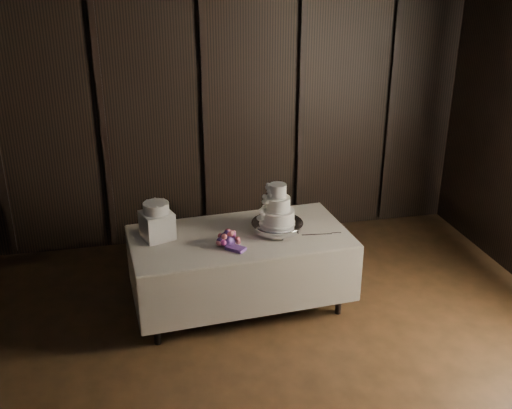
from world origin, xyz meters
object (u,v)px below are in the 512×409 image
(bouquet, at_px, (228,238))
(small_cake, at_px, (156,208))
(cake_stand, at_px, (277,227))
(box_pedestal, at_px, (157,225))
(display_table, at_px, (240,268))
(wedding_cake, at_px, (275,209))

(bouquet, xyz_separation_m, small_cake, (-0.59, 0.27, 0.24))
(cake_stand, xyz_separation_m, box_pedestal, (-1.09, 0.10, 0.08))
(display_table, distance_m, box_pedestal, 0.88)
(wedding_cake, relative_size, small_cake, 1.64)
(wedding_cake, height_order, bouquet, wedding_cake)
(cake_stand, bearing_deg, box_pedestal, 174.68)
(bouquet, bearing_deg, wedding_cake, 18.13)
(display_table, xyz_separation_m, cake_stand, (0.35, 0.00, 0.39))
(wedding_cake, xyz_separation_m, bouquet, (-0.47, -0.15, -0.18))
(cake_stand, relative_size, wedding_cake, 1.28)
(display_table, height_order, small_cake, small_cake)
(display_table, xyz_separation_m, wedding_cake, (0.32, -0.01, 0.58))
(wedding_cake, xyz_separation_m, box_pedestal, (-1.06, 0.12, -0.11))
(box_pedestal, bearing_deg, wedding_cake, -6.30)
(bouquet, bearing_deg, display_table, 48.84)
(box_pedestal, bearing_deg, bouquet, -24.54)
(wedding_cake, distance_m, bouquet, 0.52)
(display_table, height_order, wedding_cake, wedding_cake)
(display_table, bearing_deg, cake_stand, -3.12)
(small_cake, bearing_deg, bouquet, -24.54)
(display_table, relative_size, box_pedestal, 7.90)
(bouquet, distance_m, small_cake, 0.69)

